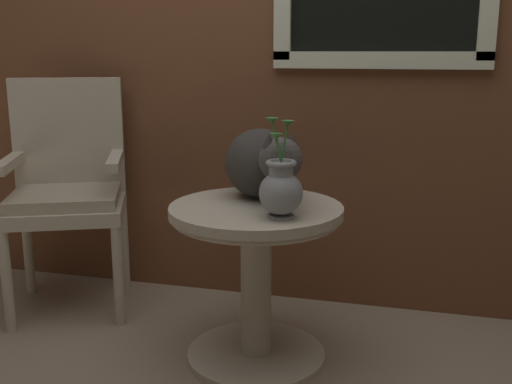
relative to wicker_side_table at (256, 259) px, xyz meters
The scene contains 6 objects.
ground_plane 0.41m from the wicker_side_table, 129.85° to the right, with size 6.00×6.00×0.00m, color gray.
back_wall 1.11m from the wicker_side_table, 95.78° to the left, with size 4.00×0.07×2.60m.
wicker_side_table is the anchor object (origin of this frame).
wicker_chair 1.01m from the wicker_side_table, 161.69° to the left, with size 0.63×0.62×1.01m.
cat 0.35m from the wicker_side_table, 92.62° to the left, with size 0.41×0.52×0.27m.
pewter_vase_with_ivy 0.35m from the wicker_side_table, 48.78° to the right, with size 0.14×0.14×0.33m.
Camera 1 is at (0.61, -1.93, 1.13)m, focal length 42.89 mm.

